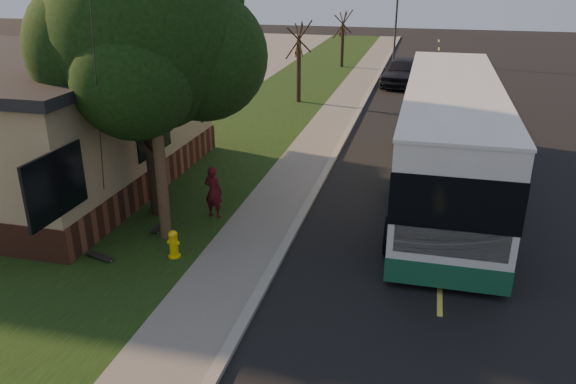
# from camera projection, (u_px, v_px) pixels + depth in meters

# --- Properties ---
(ground) EXTENTS (120.00, 120.00, 0.00)m
(ground) POSITION_uv_depth(u_px,v_px,m) (272.00, 271.00, 13.81)
(ground) COLOR black
(ground) RESTS_ON ground
(road) EXTENTS (8.00, 80.00, 0.01)m
(road) POSITION_uv_depth(u_px,v_px,m) (439.00, 158.00, 21.91)
(road) COLOR black
(road) RESTS_ON ground
(curb) EXTENTS (0.25, 80.00, 0.12)m
(curb) POSITION_uv_depth(u_px,v_px,m) (338.00, 149.00, 22.79)
(curb) COLOR gray
(curb) RESTS_ON ground
(sidewalk) EXTENTS (2.00, 80.00, 0.08)m
(sidewalk) POSITION_uv_depth(u_px,v_px,m) (314.00, 148.00, 23.02)
(sidewalk) COLOR slate
(sidewalk) RESTS_ON ground
(grass_verge) EXTENTS (5.00, 80.00, 0.07)m
(grass_verge) POSITION_uv_depth(u_px,v_px,m) (233.00, 142.00, 23.80)
(grass_verge) COLOR black
(grass_verge) RESTS_ON ground
(building_lot) EXTENTS (15.00, 80.00, 0.04)m
(building_lot) POSITION_uv_depth(u_px,v_px,m) (29.00, 127.00, 26.05)
(building_lot) COLOR slate
(building_lot) RESTS_ON ground
(fire_hydrant) EXTENTS (0.32, 0.32, 0.74)m
(fire_hydrant) POSITION_uv_depth(u_px,v_px,m) (174.00, 244.00, 14.23)
(fire_hydrant) COLOR yellow
(fire_hydrant) RESTS_ON grass_verge
(utility_pole) EXTENTS (2.86, 3.21, 9.07)m
(utility_pole) POSITION_uv_depth(u_px,v_px,m) (151.00, 70.00, 13.71)
(utility_pole) COLOR #473321
(utility_pole) RESTS_ON ground
(leafy_tree) EXTENTS (6.30, 6.00, 7.80)m
(leafy_tree) POSITION_uv_depth(u_px,v_px,m) (148.00, 38.00, 15.19)
(leafy_tree) COLOR black
(leafy_tree) RESTS_ON grass_verge
(bare_tree_near) EXTENTS (1.38, 1.21, 4.31)m
(bare_tree_near) POSITION_uv_depth(u_px,v_px,m) (299.00, 63.00, 29.98)
(bare_tree_near) COLOR black
(bare_tree_near) RESTS_ON grass_verge
(bare_tree_far) EXTENTS (1.38, 1.21, 4.03)m
(bare_tree_far) POSITION_uv_depth(u_px,v_px,m) (342.00, 40.00, 40.72)
(bare_tree_far) COLOR black
(bare_tree_far) RESTS_ON grass_verge
(traffic_signal) EXTENTS (0.18, 0.22, 5.50)m
(traffic_signal) POSITION_uv_depth(u_px,v_px,m) (396.00, 19.00, 43.10)
(traffic_signal) COLOR #2D2D30
(traffic_signal) RESTS_ON ground
(transit_bus) EXTENTS (3.09, 13.37, 3.61)m
(transit_bus) POSITION_uv_depth(u_px,v_px,m) (449.00, 135.00, 18.03)
(transit_bus) COLOR silver
(transit_bus) RESTS_ON ground
(skateboarder) EXTENTS (0.64, 0.48, 1.57)m
(skateboarder) POSITION_uv_depth(u_px,v_px,m) (213.00, 192.00, 16.38)
(skateboarder) COLOR #4B0F15
(skateboarder) RESTS_ON grass_verge
(skateboard_main) EXTENTS (0.23, 0.86, 0.08)m
(skateboard_main) POSITION_uv_depth(u_px,v_px,m) (160.00, 226.00, 15.89)
(skateboard_main) COLOR black
(skateboard_main) RESTS_ON grass_verge
(skateboard_spare) EXTENTS (0.86, 0.44, 0.08)m
(skateboard_spare) POSITION_uv_depth(u_px,v_px,m) (100.00, 256.00, 14.25)
(skateboard_spare) COLOR black
(skateboard_spare) RESTS_ON grass_verge
(dumpster) EXTENTS (1.52, 1.27, 1.21)m
(dumpster) POSITION_uv_depth(u_px,v_px,m) (71.00, 148.00, 21.04)
(dumpster) COLOR black
(dumpster) RESTS_ON building_lot
(distant_car) EXTENTS (2.71, 5.28, 1.72)m
(distant_car) POSITION_uv_depth(u_px,v_px,m) (402.00, 71.00, 35.02)
(distant_car) COLOR black
(distant_car) RESTS_ON ground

